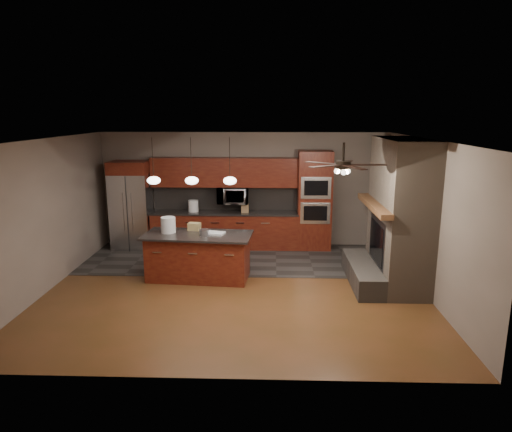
{
  "coord_description": "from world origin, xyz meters",
  "views": [
    {
      "loc": [
        0.65,
        -8.11,
        3.27
      ],
      "look_at": [
        0.36,
        0.6,
        1.28
      ],
      "focal_mm": 32.0,
      "sensor_mm": 36.0,
      "label": 1
    }
  ],
  "objects_px": {
    "kitchen_island": "(198,256)",
    "counter_box": "(245,208)",
    "paint_tray": "(215,233)",
    "counter_bucket": "(193,206)",
    "refrigerator": "(132,205)",
    "cardboard_box": "(194,226)",
    "oven_tower": "(314,201)",
    "microwave": "(233,195)",
    "paint_can": "(204,232)",
    "white_bucket": "(168,225)"
  },
  "relations": [
    {
      "from": "paint_can",
      "to": "microwave",
      "type": "bearing_deg",
      "value": 81.04
    },
    {
      "from": "paint_can",
      "to": "refrigerator",
      "type": "bearing_deg",
      "value": 133.58
    },
    {
      "from": "refrigerator",
      "to": "counter_bucket",
      "type": "bearing_deg",
      "value": 3.11
    },
    {
      "from": "cardboard_box",
      "to": "oven_tower",
      "type": "bearing_deg",
      "value": 46.26
    },
    {
      "from": "oven_tower",
      "to": "refrigerator",
      "type": "relative_size",
      "value": 1.12
    },
    {
      "from": "kitchen_island",
      "to": "paint_tray",
      "type": "distance_m",
      "value": 0.59
    },
    {
      "from": "white_bucket",
      "to": "paint_tray",
      "type": "distance_m",
      "value": 0.96
    },
    {
      "from": "oven_tower",
      "to": "cardboard_box",
      "type": "height_order",
      "value": "oven_tower"
    },
    {
      "from": "microwave",
      "to": "white_bucket",
      "type": "relative_size",
      "value": 2.35
    },
    {
      "from": "counter_box",
      "to": "refrigerator",
      "type": "bearing_deg",
      "value": 178.26
    },
    {
      "from": "counter_box",
      "to": "kitchen_island",
      "type": "bearing_deg",
      "value": -113.35
    },
    {
      "from": "cardboard_box",
      "to": "counter_box",
      "type": "bearing_deg",
      "value": 73.63
    },
    {
      "from": "microwave",
      "to": "counter_box",
      "type": "height_order",
      "value": "microwave"
    },
    {
      "from": "kitchen_island",
      "to": "counter_box",
      "type": "bearing_deg",
      "value": 73.86
    },
    {
      "from": "paint_can",
      "to": "paint_tray",
      "type": "xyz_separation_m",
      "value": [
        0.2,
        0.12,
        -0.05
      ]
    },
    {
      "from": "white_bucket",
      "to": "cardboard_box",
      "type": "bearing_deg",
      "value": 23.1
    },
    {
      "from": "white_bucket",
      "to": "counter_box",
      "type": "height_order",
      "value": "white_bucket"
    },
    {
      "from": "refrigerator",
      "to": "white_bucket",
      "type": "bearing_deg",
      "value": -55.95
    },
    {
      "from": "kitchen_island",
      "to": "counter_box",
      "type": "xyz_separation_m",
      "value": [
        0.81,
        2.12,
        0.53
      ]
    },
    {
      "from": "counter_bucket",
      "to": "counter_box",
      "type": "bearing_deg",
      "value": -2.27
    },
    {
      "from": "white_bucket",
      "to": "paint_tray",
      "type": "xyz_separation_m",
      "value": [
        0.95,
        -0.09,
        -0.14
      ]
    },
    {
      "from": "oven_tower",
      "to": "counter_box",
      "type": "xyz_separation_m",
      "value": [
        -1.67,
        -0.04,
        -0.19
      ]
    },
    {
      "from": "oven_tower",
      "to": "microwave",
      "type": "xyz_separation_m",
      "value": [
        -1.98,
        0.06,
        0.11
      ]
    },
    {
      "from": "paint_tray",
      "to": "cardboard_box",
      "type": "distance_m",
      "value": 0.55
    },
    {
      "from": "paint_tray",
      "to": "counter_box",
      "type": "xyz_separation_m",
      "value": [
        0.47,
        2.1,
        0.06
      ]
    },
    {
      "from": "refrigerator",
      "to": "white_bucket",
      "type": "xyz_separation_m",
      "value": [
        1.34,
        -1.98,
        0.01
      ]
    },
    {
      "from": "paint_can",
      "to": "counter_box",
      "type": "bearing_deg",
      "value": 73.24
    },
    {
      "from": "refrigerator",
      "to": "paint_can",
      "type": "bearing_deg",
      "value": -46.42
    },
    {
      "from": "refrigerator",
      "to": "white_bucket",
      "type": "distance_m",
      "value": 2.39
    },
    {
      "from": "refrigerator",
      "to": "paint_can",
      "type": "relative_size",
      "value": 11.31
    },
    {
      "from": "oven_tower",
      "to": "counter_box",
      "type": "relative_size",
      "value": 12.06
    },
    {
      "from": "refrigerator",
      "to": "cardboard_box",
      "type": "relative_size",
      "value": 8.98
    },
    {
      "from": "refrigerator",
      "to": "kitchen_island",
      "type": "relative_size",
      "value": 0.97
    },
    {
      "from": "kitchen_island",
      "to": "paint_tray",
      "type": "xyz_separation_m",
      "value": [
        0.35,
        0.02,
        0.47
      ]
    },
    {
      "from": "kitchen_island",
      "to": "white_bucket",
      "type": "height_order",
      "value": "white_bucket"
    },
    {
      "from": "microwave",
      "to": "cardboard_box",
      "type": "relative_size",
      "value": 3.08
    },
    {
      "from": "paint_can",
      "to": "counter_box",
      "type": "relative_size",
      "value": 0.96
    },
    {
      "from": "paint_tray",
      "to": "white_bucket",
      "type": "bearing_deg",
      "value": -169.91
    },
    {
      "from": "oven_tower",
      "to": "cardboard_box",
      "type": "distance_m",
      "value": 3.2
    },
    {
      "from": "kitchen_island",
      "to": "counter_bucket",
      "type": "xyz_separation_m",
      "value": [
        -0.45,
        2.17,
        0.57
      ]
    },
    {
      "from": "microwave",
      "to": "cardboard_box",
      "type": "distance_m",
      "value": 2.03
    },
    {
      "from": "cardboard_box",
      "to": "microwave",
      "type": "bearing_deg",
      "value": 82.68
    },
    {
      "from": "paint_tray",
      "to": "counter_bucket",
      "type": "xyz_separation_m",
      "value": [
        -0.79,
        2.15,
        0.1
      ]
    },
    {
      "from": "paint_tray",
      "to": "cardboard_box",
      "type": "height_order",
      "value": "cardboard_box"
    },
    {
      "from": "oven_tower",
      "to": "counter_bucket",
      "type": "xyz_separation_m",
      "value": [
        -2.93,
        0.01,
        -0.15
      ]
    },
    {
      "from": "microwave",
      "to": "kitchen_island",
      "type": "bearing_deg",
      "value": -102.94
    },
    {
      "from": "oven_tower",
      "to": "microwave",
      "type": "distance_m",
      "value": 1.98
    },
    {
      "from": "microwave",
      "to": "counter_bucket",
      "type": "distance_m",
      "value": 1.0
    },
    {
      "from": "refrigerator",
      "to": "oven_tower",
      "type": "bearing_deg",
      "value": 0.95
    },
    {
      "from": "microwave",
      "to": "counter_box",
      "type": "distance_m",
      "value": 0.44
    }
  ]
}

